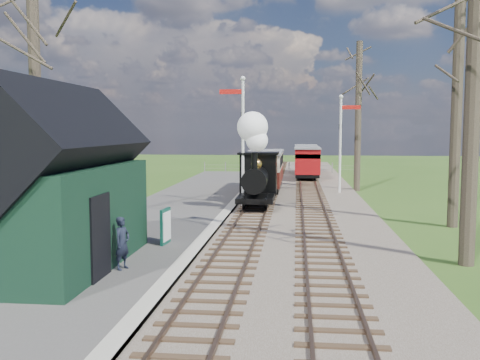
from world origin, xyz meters
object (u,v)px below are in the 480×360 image
Objects in this scene: red_carriage_b at (306,158)px; semaphore_far at (342,136)px; bench at (126,231)px; sign_board at (166,226)px; station_shed at (57,187)px; semaphore_near at (241,132)px; red_carriage_a at (307,162)px; coach at (265,169)px; person at (122,243)px; locomotive at (257,167)px.

semaphore_far is at bearing -82.78° from red_carriage_b.
sign_board is at bearing 5.91° from bench.
station_shed is 12.58m from semaphore_near.
semaphore_near reaches higher than red_carriage_a.
semaphore_far reaches higher than station_shed.
coach is 5.16× the size of person.
bench is at bearing -111.39° from locomotive.
bench is (-2.66, -9.18, -3.02)m from semaphore_near.
red_carriage_a is at bearing 80.09° from locomotive.
sign_board is (-4.79, -23.55, -0.62)m from red_carriage_a.
semaphore_near is 10.02m from bench.
coach is (0.01, 6.06, -0.53)m from locomotive.
sign_board is (-4.79, -29.05, -0.62)m from red_carriage_b.
red_carriage_b is (-1.77, 14.00, -1.98)m from semaphore_far.
locomotive is 8.97m from sign_board.
person is at bearing -102.21° from locomotive.
coach is (4.30, 17.62, -0.80)m from station_shed.
locomotive reaches higher than red_carriage_a.
sign_board is at bearing -98.51° from coach.
semaphore_far reaches higher than coach.
person is at bearing -96.46° from sign_board.
bench is (-6.03, -29.18, -0.77)m from red_carriage_b.
red_carriage_b is at bearing 80.63° from sign_board.
station_shed is 2.25m from person.
semaphore_far is 3.69× the size of bench.
person is (1.75, -0.14, -1.40)m from station_shed.
coach is 4.46× the size of bench.
locomotive is at bearing 8.64° from person.
station_shed is 4.70× the size of person.
locomotive is at bearing 69.65° from station_shed.
red_carriage_b is at bearing 80.44° from semaphore_near.
sign_board is (-6.57, -15.05, -2.60)m from semaphore_far.
semaphore_near reaches higher than red_carriage_b.
sign_board is at bearing -101.51° from red_carriage_a.
station_shed is 1.01× the size of semaphore_near.
red_carriage_a is 24.45m from bench.
bench is 3.11m from person.
semaphore_far is 16.63m from sign_board.
semaphore_near is 4.01× the size of bench.
person is (0.89, -2.96, 0.27)m from bench.
red_carriage_a is at bearing 75.71° from bench.
locomotive is 3.22× the size of person.
sign_board is (2.10, 2.95, -1.52)m from station_shed.
semaphore_near is at bearing 73.82° from bench.
semaphore_far reaches higher than sign_board.
semaphore_near is 1.44× the size of locomotive.
person is (-0.35, -3.09, 0.12)m from sign_board.
red_carriage_a is 3.44× the size of person.
station_shed is at bearing -115.72° from semaphore_far.
sign_board is at bearing 14.39° from person.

